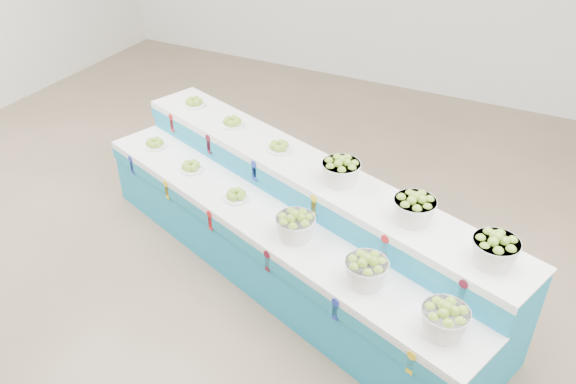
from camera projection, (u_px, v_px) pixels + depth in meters
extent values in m
plane|color=brown|center=(238.00, 278.00, 5.52)|extent=(10.00, 10.00, 0.00)
cylinder|color=white|center=(155.00, 143.00, 6.13)|extent=(0.30, 0.30, 0.10)
cylinder|color=white|center=(191.00, 166.00, 5.74)|extent=(0.30, 0.30, 0.10)
cylinder|color=white|center=(236.00, 195.00, 5.32)|extent=(0.30, 0.30, 0.10)
cylinder|color=white|center=(194.00, 102.00, 6.27)|extent=(0.30, 0.30, 0.10)
cylinder|color=white|center=(232.00, 121.00, 5.88)|extent=(0.30, 0.30, 0.10)
cylinder|color=white|center=(279.00, 146.00, 5.46)|extent=(0.30, 0.30, 0.10)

